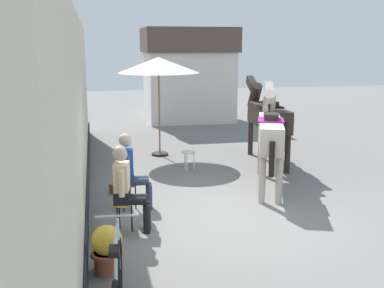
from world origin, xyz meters
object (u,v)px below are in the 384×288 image
leaning_bicycle (117,286)px  satchel_bag (117,189)px  seated_visitor_far (131,167)px  spare_stool_white (188,154)px  flower_planter_near (107,248)px  cafe_parasol (159,66)px  seated_visitor_near (126,184)px  saddled_horse_near (270,132)px  saddled_horse_far (267,116)px

leaning_bicycle → satchel_bag: size_ratio=6.28×
seated_visitor_far → spare_stool_white: seated_visitor_far is taller
flower_planter_near → satchel_bag: size_ratio=2.29×
cafe_parasol → spare_stool_white: size_ratio=5.61×
seated_visitor_near → satchel_bag: size_ratio=4.96×
spare_stool_white → flower_planter_near: bearing=-113.3°
seated_visitor_near → saddled_horse_near: bearing=31.1°
flower_planter_near → satchel_bag: bearing=85.0°
leaning_bicycle → satchel_bag: 4.41m
seated_visitor_near → saddled_horse_near: (3.07, 1.85, 0.38)m
leaning_bicycle → saddled_horse_far: bearing=57.4°
seated_visitor_near → leaning_bicycle: seated_visitor_near is taller
seated_visitor_far → satchel_bag: 1.17m
seated_visitor_near → cafe_parasol: cafe_parasol is taller
saddled_horse_far → satchel_bag: bearing=-153.7°
satchel_bag → seated_visitor_near: bearing=127.9°
flower_planter_near → spare_stool_white: size_ratio=1.39×
seated_visitor_near → seated_visitor_far: same height
saddled_horse_far → satchel_bag: size_ratio=10.71×
leaning_bicycle → satchel_bag: (0.21, 4.40, -0.30)m
saddled_horse_far → satchel_bag: saddled_horse_far is taller
seated_visitor_near → saddled_horse_far: size_ratio=0.46×
satchel_bag → flower_planter_near: bearing=121.0°
cafe_parasol → saddled_horse_near: bearing=-60.6°
seated_visitor_near → saddled_horse_near: saddled_horse_near is taller
seated_visitor_far → cafe_parasol: (1.09, 4.08, 1.59)m
saddled_horse_far → spare_stool_white: 2.25m
seated_visitor_near → cafe_parasol: 5.48m
cafe_parasol → spare_stool_white: 2.64m
saddled_horse_far → cafe_parasol: bearing=153.2°
leaning_bicycle → saddled_horse_near: bearing=52.1°
seated_visitor_near → spare_stool_white: bearing=63.7°
seated_visitor_far → saddled_horse_near: (2.92, 0.84, 0.38)m
saddled_horse_far → spare_stool_white: size_ratio=6.52×
cafe_parasol → flower_planter_near: bearing=-103.9°
flower_planter_near → seated_visitor_near: bearing=75.2°
saddled_horse_near → spare_stool_white: size_ratio=6.25×
cafe_parasol → seated_visitor_far: bearing=-104.9°
saddled_horse_far → seated_visitor_near: bearing=-134.4°
seated_visitor_far → satchel_bag: (-0.22, 0.93, -0.68)m
seated_visitor_near → spare_stool_white: 3.80m
flower_planter_near → satchel_bag: flower_planter_near is taller
seated_visitor_far → flower_planter_near: (-0.50, -2.34, -0.44)m
cafe_parasol → spare_stool_white: (0.43, -1.71, -1.96)m
spare_stool_white → cafe_parasol: bearing=104.3°
flower_planter_near → cafe_parasol: cafe_parasol is taller
cafe_parasol → satchel_bag: (-1.31, -3.15, -2.26)m
seated_visitor_far → seated_visitor_near: bearing=-98.5°
cafe_parasol → seated_visitor_near: bearing=-103.7°
flower_planter_near → saddled_horse_near: bearing=42.9°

